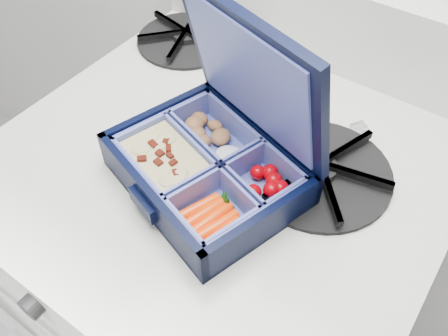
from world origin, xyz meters
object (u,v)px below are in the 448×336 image
Objects in this scene: burner_grate at (320,167)px; bento_box at (207,170)px; fork at (301,147)px; stove at (227,298)px.

bento_box is at bearing -138.31° from burner_grate.
burner_grate is at bearing 0.14° from fork.
stove is 4.60× the size of burner_grate.
bento_box is 1.26× the size of fork.
stove is at bearing -164.63° from burner_grate.
stove is 0.45m from bento_box.
fork is at bearing 78.45° from bento_box.
burner_grate is at bearing 15.37° from stove.
burner_grate is at bearing 58.99° from bento_box.
stove is 0.44m from burner_grate.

